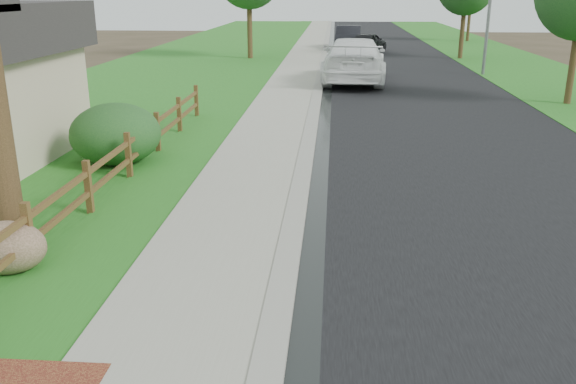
{
  "coord_description": "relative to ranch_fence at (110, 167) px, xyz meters",
  "views": [
    {
      "loc": [
        1.08,
        -5.65,
        4.2
      ],
      "look_at": [
        0.32,
        4.46,
        0.81
      ],
      "focal_mm": 38.0,
      "sensor_mm": 36.0,
      "label": 1
    }
  ],
  "objects": [
    {
      "name": "grass_strip",
      "position": [
        0.8,
        28.6,
        -0.59
      ],
      "size": [
        1.6,
        90.0,
        0.06
      ],
      "primitive_type": "cube",
      "color": "#24621C",
      "rests_on": "ground"
    },
    {
      "name": "dark_car_far",
      "position": [
        5.65,
        33.49,
        0.23
      ],
      "size": [
        1.97,
        5.12,
        1.66
      ],
      "primitive_type": "imported",
      "rotation": [
        0.0,
        0.0,
        -0.04
      ],
      "color": "black",
      "rests_on": "road"
    },
    {
      "name": "lawn_near",
      "position": [
        -4.4,
        28.6,
        -0.6
      ],
      "size": [
        9.0,
        90.0,
        0.04
      ],
      "primitive_type": "cube",
      "color": "#24621C",
      "rests_on": "ground"
    },
    {
      "name": "white_suv",
      "position": [
        5.6,
        17.06,
        0.43
      ],
      "size": [
        3.2,
        7.19,
        2.05
      ],
      "primitive_type": "imported",
      "rotation": [
        0.0,
        0.0,
        3.09
      ],
      "color": "white",
      "rests_on": "road"
    },
    {
      "name": "wet_gutter",
      "position": [
        4.35,
        28.6,
        -0.6
      ],
      "size": [
        0.5,
        90.0,
        0.0
      ],
      "primitive_type": "cube",
      "color": "black",
      "rests_on": "road"
    },
    {
      "name": "boulder",
      "position": [
        -0.3,
        -3.76,
        -0.21
      ],
      "size": [
        1.5,
        1.35,
        0.82
      ],
      "primitive_type": "ellipsoid",
      "rotation": [
        0.0,
        0.0,
        -0.43
      ],
      "color": "brown",
      "rests_on": "ground"
    },
    {
      "name": "ranch_fence",
      "position": [
        0.0,
        0.0,
        0.0
      ],
      "size": [
        0.12,
        16.92,
        1.1
      ],
      "color": "#442916",
      "rests_on": "ground"
    },
    {
      "name": "verge_far",
      "position": [
        15.1,
        28.6,
        -0.6
      ],
      "size": [
        6.0,
        90.0,
        0.04
      ],
      "primitive_type": "cube",
      "color": "#24621C",
      "rests_on": "ground"
    },
    {
      "name": "dark_car_mid",
      "position": [
        6.99,
        31.42,
        0.09
      ],
      "size": [
        3.05,
        4.34,
        1.37
      ],
      "primitive_type": "imported",
      "rotation": [
        0.0,
        0.0,
        2.75
      ],
      "color": "black",
      "rests_on": "road"
    },
    {
      "name": "sidewalk",
      "position": [
        2.7,
        28.6,
        -0.57
      ],
      "size": [
        2.2,
        90.0,
        0.1
      ],
      "primitive_type": "cube",
      "color": "gray",
      "rests_on": "ground"
    },
    {
      "name": "road",
      "position": [
        8.2,
        28.6,
        -0.61
      ],
      "size": [
        8.0,
        90.0,
        0.02
      ],
      "primitive_type": "cube",
      "color": "black",
      "rests_on": "ground"
    },
    {
      "name": "shrub_d",
      "position": [
        -0.72,
        2.45,
        0.15
      ],
      "size": [
        2.97,
        2.97,
        1.53
      ],
      "primitive_type": "ellipsoid",
      "rotation": [
        0.0,
        0.0,
        -0.43
      ],
      "color": "#17401C",
      "rests_on": "ground"
    },
    {
      "name": "curb",
      "position": [
        4.0,
        28.6,
        -0.56
      ],
      "size": [
        0.4,
        90.0,
        0.12
      ],
      "primitive_type": "cube",
      "color": "gray",
      "rests_on": "ground"
    }
  ]
}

